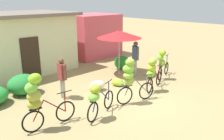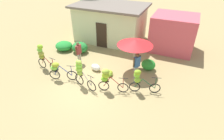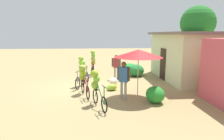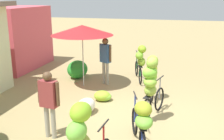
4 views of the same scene
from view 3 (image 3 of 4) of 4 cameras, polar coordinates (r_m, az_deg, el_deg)
name	(u,v)px [view 3 (image 3 of 4)]	position (r m, az deg, el deg)	size (l,w,h in m)	color
ground_plane	(85,87)	(11.15, -7.66, -4.87)	(60.00, 60.00, 0.00)	#9C8858
building_low	(189,56)	(13.78, 21.29, 3.88)	(5.94, 3.94, 3.02)	beige
tree_behind_building	(198,23)	(17.37, 23.34, 12.17)	(2.69, 2.69, 5.10)	brown
hedge_bush_front_left	(130,68)	(15.23, 5.19, 0.58)	(1.34, 1.24, 0.69)	#268E35
hedge_bush_front_right	(136,70)	(13.92, 6.83, -0.09)	(1.22, 1.11, 0.82)	#257F34
hedge_bush_mid	(155,95)	(8.73, 12.26, -6.88)	(0.91, 0.79, 0.71)	#278A2C
market_umbrella	(138,53)	(9.05, 7.58, 4.73)	(2.18, 2.18, 2.21)	beige
bicycle_leftmost	(93,61)	(14.39, -5.46, 2.64)	(1.70, 0.38, 1.74)	black
bicycle_near_pile	(83,69)	(12.81, -8.34, 0.42)	(1.64, 0.71, 1.19)	black
bicycle_center_loaded	(81,69)	(11.20, -8.77, 0.39)	(1.60, 0.56, 1.72)	black
bicycle_by_shop	(83,77)	(9.69, -8.24, -1.87)	(1.64, 0.59, 1.44)	black
bicycle_rightmost	(96,85)	(8.11, -4.47, -4.39)	(1.65, 0.68, 1.45)	black
banana_pile_on_ground	(112,87)	(10.42, -0.09, -5.00)	(0.54, 0.60, 0.32)	#94B92E
produce_sack	(113,81)	(11.43, 0.35, -3.26)	(0.70, 0.44, 0.44)	silver
person_vendor	(116,64)	(12.73, 1.21, 1.59)	(0.26, 0.57, 1.60)	gray
person_bystander	(124,77)	(8.69, 3.36, -1.93)	(0.37, 0.52, 1.72)	gray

